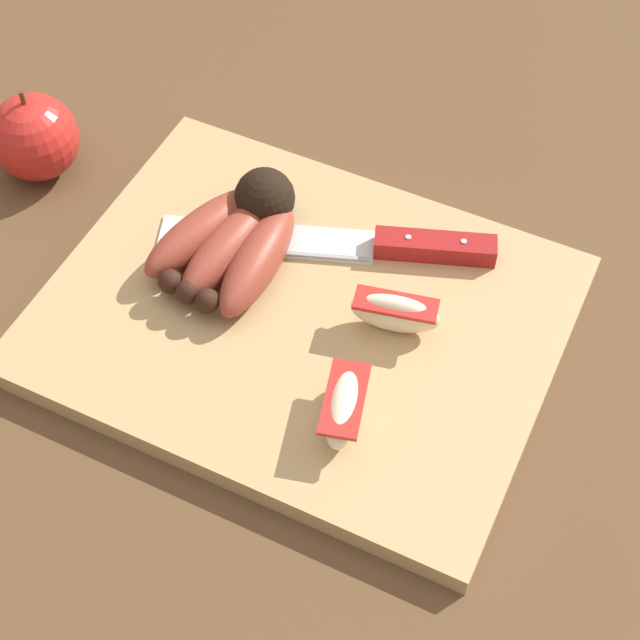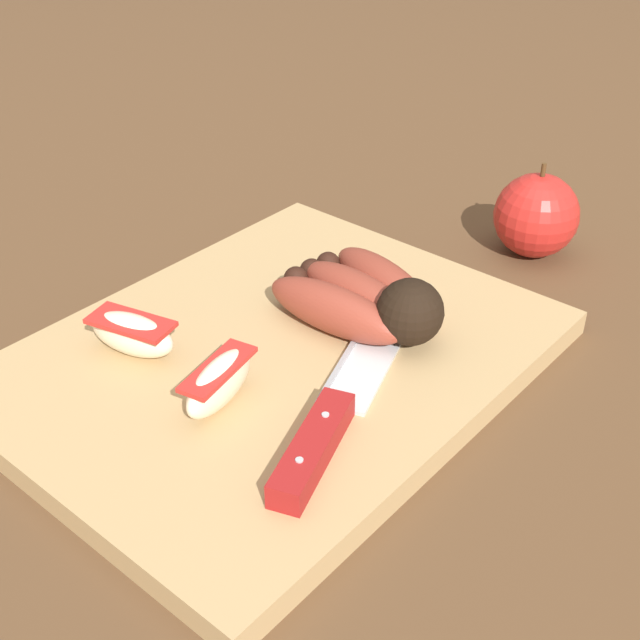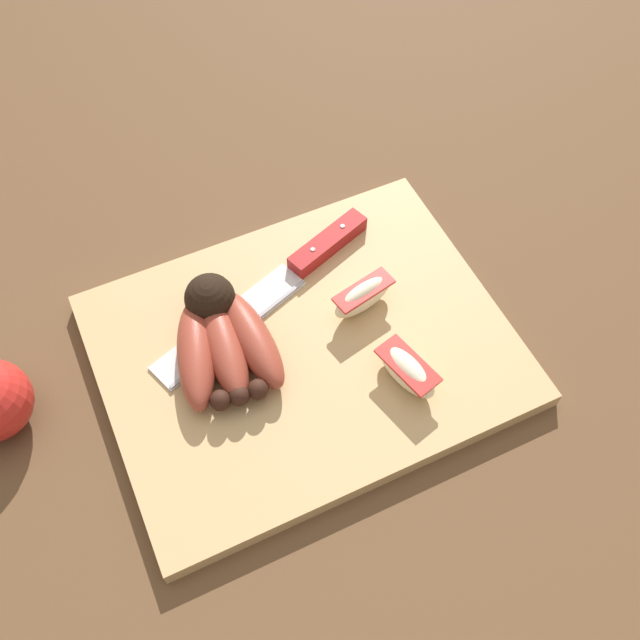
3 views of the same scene
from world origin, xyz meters
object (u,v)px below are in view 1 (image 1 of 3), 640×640
at_px(apple_wedge_near, 395,313).
at_px(apple_wedge_middle, 344,406).
at_px(chefs_knife, 376,245).
at_px(banana_bunch, 235,238).
at_px(whole_apple, 35,137).

relative_size(apple_wedge_near, apple_wedge_middle, 0.98).
bearing_deg(apple_wedge_near, chefs_knife, -56.21).
relative_size(banana_bunch, chefs_knife, 0.53).
xyz_separation_m(banana_bunch, apple_wedge_near, (-0.15, 0.01, -0.00)).
xyz_separation_m(chefs_knife, apple_wedge_middle, (-0.04, 0.16, 0.01)).
bearing_deg(whole_apple, apple_wedge_middle, 159.86).
height_order(banana_bunch, apple_wedge_near, banana_bunch).
height_order(chefs_knife, whole_apple, whole_apple).
relative_size(chefs_knife, apple_wedge_middle, 3.67).
xyz_separation_m(banana_bunch, chefs_knife, (-0.10, -0.05, -0.01)).
bearing_deg(banana_bunch, whole_apple, -7.38).
relative_size(apple_wedge_middle, whole_apple, 0.82).
bearing_deg(apple_wedge_near, apple_wedge_middle, 89.83).
distance_m(chefs_knife, apple_wedge_middle, 0.17).
height_order(apple_wedge_middle, whole_apple, whole_apple).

